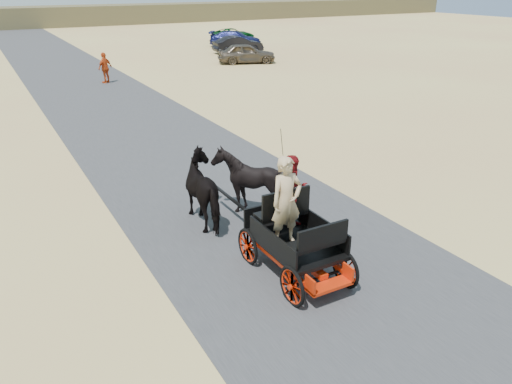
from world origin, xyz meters
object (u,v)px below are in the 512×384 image
horse_left (208,190)px  car_b (238,45)px  carriage (295,257)px  car_d (233,34)px  car_c (235,39)px  horse_right (248,182)px  pedestrian (105,68)px  car_a (246,53)px

horse_left → car_b: size_ratio=0.50×
carriage → car_d: size_ratio=0.59×
car_d → car_b: bearing=167.6°
car_c → car_d: 4.73m
carriage → horse_right: horse_right is taller
pedestrian → car_a: bearing=160.4°
horse_right → horse_left: bearing=0.0°
carriage → car_b: (14.19, 29.92, 0.30)m
car_b → car_c: (1.76, 3.89, 0.00)m
car_c → car_b: bearing=-169.7°
car_a → car_d: (5.68, 13.28, -0.12)m
carriage → car_b: car_b is taller
pedestrian → car_b: (12.50, 7.61, -0.20)m
carriage → pedestrian: size_ratio=1.39×
car_b → car_a: bearing=164.8°
car_b → horse_left: bearing=157.1°
horse_right → car_a: (11.69, 21.83, -0.16)m
horse_right → car_c: bearing=-116.6°
horse_left → pedestrian: bearing=-96.6°
carriage → horse_left: size_ratio=1.20×
horse_left → car_a: 25.31m
carriage → horse_left: (-0.55, 3.00, 0.49)m
car_d → car_a: bearing=169.0°
pedestrian → car_d: size_ratio=0.42×
car_a → car_d: car_a is taller
car_a → car_d: size_ratio=0.99×
horse_right → car_d: 39.18m
pedestrian → car_a: size_ratio=0.43×
horse_right → car_a: bearing=-118.2°
car_b → car_d: bearing=-18.7°
carriage → car_a: 27.69m
pedestrian → car_c: (14.26, 11.50, -0.20)m
horse_left → car_a: (12.79, 21.83, -0.16)m
car_a → horse_right: bearing=171.1°
carriage → car_a: size_ratio=0.59×
horse_right → pedestrian: size_ratio=0.98×
horse_left → car_c: 34.95m
carriage → car_c: size_ratio=0.52×
carriage → pedestrian: bearing=85.7°
carriage → car_d: car_d is taller
pedestrian → car_b: pedestrian is taller
horse_right → car_a: 24.77m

